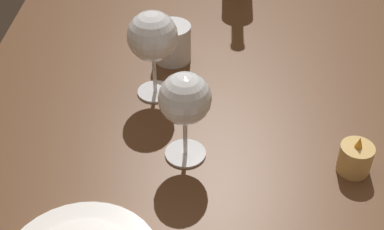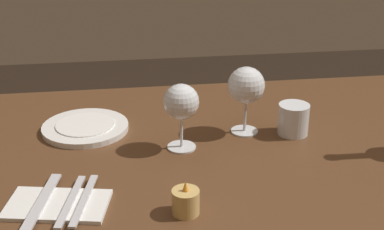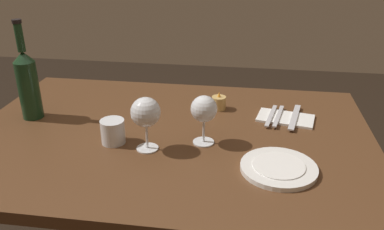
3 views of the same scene
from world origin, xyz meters
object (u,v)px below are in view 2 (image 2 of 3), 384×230
at_px(wine_glass_right, 181,104).
at_px(folded_napkin, 58,205).
at_px(votive_candle, 186,202).
at_px(fork_inner, 71,201).
at_px(water_tumbler, 293,121).
at_px(fork_outer, 84,200).
at_px(wine_glass_left, 246,87).
at_px(table_knife, 41,203).
at_px(dinner_plate, 85,127).

relative_size(wine_glass_right, folded_napkin, 0.75).
relative_size(votive_candle, fork_inner, 0.37).
height_order(water_tumbler, fork_outer, water_tumbler).
relative_size(wine_glass_left, table_knife, 0.79).
bearing_deg(votive_candle, fork_outer, -16.01).
distance_m(folded_napkin, table_knife, 0.03).
distance_m(dinner_plate, fork_inner, 0.34).
height_order(water_tumbler, fork_inner, water_tumbler).
bearing_deg(fork_inner, wine_glass_right, -138.53).
bearing_deg(fork_inner, votive_candle, 165.79).
distance_m(wine_glass_left, folded_napkin, 0.52).
height_order(wine_glass_left, table_knife, wine_glass_left).
bearing_deg(wine_glass_left, fork_inner, 34.34).
distance_m(dinner_plate, table_knife, 0.34).
relative_size(wine_glass_left, votive_candle, 2.47).
height_order(votive_candle, table_knife, votive_candle).
relative_size(wine_glass_left, wine_glass_right, 1.07).
distance_m(fork_outer, table_knife, 0.08).
distance_m(water_tumbler, folded_napkin, 0.59).
relative_size(dinner_plate, fork_inner, 1.17).
height_order(dinner_plate, fork_outer, dinner_plate).
bearing_deg(table_knife, fork_inner, 180.00).
bearing_deg(table_knife, fork_outer, 180.00).
bearing_deg(fork_inner, water_tumbler, -154.17).
distance_m(water_tumbler, fork_inner, 0.57).
relative_size(water_tumbler, fork_outer, 0.42).
height_order(wine_glass_right, folded_napkin, wine_glass_right).
height_order(wine_glass_right, fork_inner, wine_glass_right).
xyz_separation_m(water_tumbler, fork_outer, (0.49, 0.25, -0.02)).
bearing_deg(dinner_plate, wine_glass_right, 150.47).
bearing_deg(fork_outer, dinner_plate, -88.15).
height_order(dinner_plate, table_knife, dinner_plate).
distance_m(water_tumbler, votive_candle, 0.43).
bearing_deg(fork_outer, folded_napkin, 0.00).
bearing_deg(table_knife, water_tumbler, -156.39).
bearing_deg(table_knife, wine_glass_right, -144.36).
xyz_separation_m(wine_glass_left, water_tumbler, (-0.11, 0.02, -0.08)).
bearing_deg(water_tumbler, fork_inner, 25.83).
relative_size(wine_glass_left, folded_napkin, 0.80).
xyz_separation_m(water_tumbler, fork_inner, (0.51, 0.25, -0.02)).
height_order(wine_glass_left, folded_napkin, wine_glass_left).
xyz_separation_m(votive_candle, dinner_plate, (0.20, -0.39, -0.02)).
height_order(wine_glass_right, dinner_plate, wine_glass_right).
xyz_separation_m(water_tumbler, votive_candle, (0.30, 0.30, -0.01)).
bearing_deg(wine_glass_right, votive_candle, 84.76).
xyz_separation_m(wine_glass_left, table_knife, (0.45, 0.27, -0.11)).
bearing_deg(folded_napkin, water_tumbler, -155.22).
bearing_deg(table_knife, votive_candle, 168.63).
relative_size(water_tumbler, votive_candle, 1.12).
bearing_deg(fork_inner, folded_napkin, 0.00).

